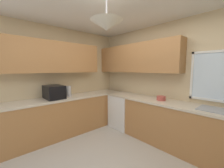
# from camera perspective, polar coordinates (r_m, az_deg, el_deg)

# --- Properties ---
(room_shell) EXTENTS (3.99, 3.58, 2.60)m
(room_shell) POSITION_cam_1_polar(r_m,az_deg,el_deg) (2.54, 1.24, 10.68)
(room_shell) COLOR beige
(room_shell) RESTS_ON ground_plane
(counter_run_left) EXTENTS (0.65, 3.19, 0.88)m
(counter_run_left) POSITION_cam_1_polar(r_m,az_deg,el_deg) (3.52, -19.76, -12.25)
(counter_run_left) COLOR #AD7542
(counter_run_left) RESTS_ON ground_plane
(counter_run_back) EXTENTS (3.08, 0.65, 0.88)m
(counter_run_back) POSITION_cam_1_polar(r_m,az_deg,el_deg) (3.14, 21.66, -14.59)
(counter_run_back) COLOR #AD7542
(counter_run_back) RESTS_ON ground_plane
(dishwasher) EXTENTS (0.60, 0.60, 0.84)m
(dishwasher) POSITION_cam_1_polar(r_m,az_deg,el_deg) (3.76, 4.85, -11.07)
(dishwasher) COLOR white
(dishwasher) RESTS_ON ground_plane
(microwave) EXTENTS (0.48, 0.36, 0.29)m
(microwave) POSITION_cam_1_polar(r_m,az_deg,el_deg) (3.33, -22.78, -3.06)
(microwave) COLOR black
(microwave) RESTS_ON counter_run_left
(kettle) EXTENTS (0.11, 0.11, 0.26)m
(kettle) POSITION_cam_1_polar(r_m,az_deg,el_deg) (3.43, -17.37, -2.87)
(kettle) COLOR #B7B7BC
(kettle) RESTS_ON counter_run_left
(sink_assembly) EXTENTS (0.67, 0.40, 0.19)m
(sink_assembly) POSITION_cam_1_polar(r_m,az_deg,el_deg) (2.77, 38.95, -8.63)
(sink_assembly) COLOR #9EA0A5
(sink_assembly) RESTS_ON counter_run_back
(bowl) EXTENTS (0.18, 0.18, 0.09)m
(bowl) POSITION_cam_1_polar(r_m,az_deg,el_deg) (3.07, 19.59, -5.56)
(bowl) COLOR #B74C42
(bowl) RESTS_ON counter_run_back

